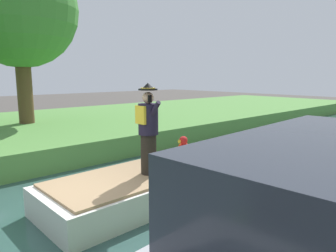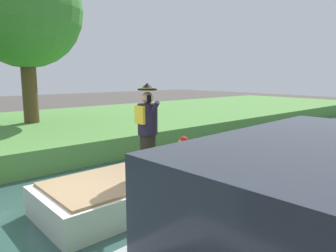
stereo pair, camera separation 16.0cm
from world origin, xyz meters
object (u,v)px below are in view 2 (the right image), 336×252
(boat, at_px, (142,186))
(tree_broad, at_px, (24,11))
(person_pirate, at_px, (148,129))
(parrot_plush, at_px, (185,149))

(boat, height_order, tree_broad, tree_broad)
(boat, relative_size, person_pirate, 2.29)
(person_pirate, relative_size, parrot_plush, 3.25)
(boat, xyz_separation_m, parrot_plush, (-0.11, 1.34, 0.55))
(person_pirate, bearing_deg, parrot_plush, 101.93)
(boat, distance_m, person_pirate, 1.25)
(boat, bearing_deg, tree_broad, 178.11)
(person_pirate, height_order, tree_broad, tree_broad)
(parrot_plush, bearing_deg, person_pirate, -77.86)
(boat, height_order, person_pirate, person_pirate)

